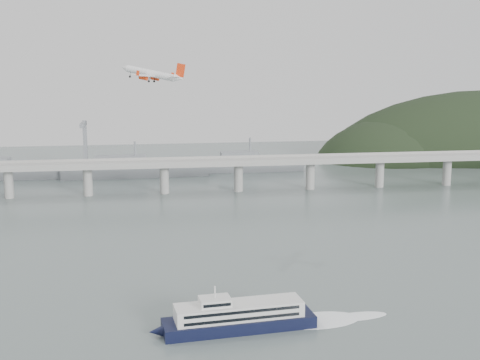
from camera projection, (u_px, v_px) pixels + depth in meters
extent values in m
plane|color=#576563|center=(261.00, 302.00, 239.29)|extent=(900.00, 900.00, 0.00)
cube|color=#9A9A97|center=(209.00, 163.00, 429.83)|extent=(800.00, 22.00, 2.20)
cube|color=#9A9A97|center=(210.00, 162.00, 419.25)|extent=(800.00, 0.60, 1.80)
cube|color=#9A9A97|center=(207.00, 158.00, 439.65)|extent=(800.00, 0.60, 1.80)
cylinder|color=#9A9A97|center=(9.00, 184.00, 413.47)|extent=(6.00, 6.00, 21.00)
cylinder|color=#9A9A97|center=(88.00, 182.00, 420.53)|extent=(6.00, 6.00, 21.00)
cylinder|color=#9A9A97|center=(164.00, 179.00, 427.59)|extent=(6.00, 6.00, 21.00)
cylinder|color=#9A9A97|center=(238.00, 177.00, 434.65)|extent=(6.00, 6.00, 21.00)
cylinder|color=#9A9A97|center=(310.00, 176.00, 441.71)|extent=(6.00, 6.00, 21.00)
cylinder|color=#9A9A97|center=(380.00, 174.00, 448.77)|extent=(6.00, 6.00, 21.00)
cylinder|color=#9A9A97|center=(447.00, 172.00, 455.83)|extent=(6.00, 6.00, 21.00)
ellipsoid|color=black|center=(390.00, 172.00, 577.21)|extent=(140.00, 110.00, 96.00)
cube|color=slate|center=(1.00, 174.00, 479.70)|extent=(95.67, 20.15, 8.00)
cube|color=slate|center=(136.00, 171.00, 488.96)|extent=(110.55, 21.43, 8.00)
cube|color=slate|center=(121.00, 161.00, 485.89)|extent=(39.01, 16.73, 8.00)
cylinder|color=slate|center=(135.00, 151.00, 485.93)|extent=(1.60, 1.60, 14.00)
cube|color=slate|center=(250.00, 166.00, 511.39)|extent=(85.00, 13.60, 8.00)
cube|color=slate|center=(239.00, 157.00, 508.67)|extent=(29.75, 11.90, 8.00)
cylinder|color=slate|center=(250.00, 146.00, 508.35)|extent=(1.60, 1.60, 14.00)
cube|color=slate|center=(85.00, 145.00, 514.29)|extent=(3.00, 3.00, 40.00)
cube|color=slate|center=(83.00, 124.00, 501.16)|extent=(3.00, 28.00, 3.00)
cube|color=black|center=(239.00, 323.00, 215.51)|extent=(52.28, 17.37, 4.10)
cone|color=black|center=(157.00, 331.00, 208.93)|extent=(5.51, 4.60, 4.10)
cube|color=silver|center=(239.00, 310.00, 214.63)|extent=(43.91, 14.51, 5.13)
cube|color=black|center=(243.00, 312.00, 209.44)|extent=(38.82, 4.05, 1.03)
cube|color=black|center=(243.00, 319.00, 209.91)|extent=(38.82, 4.05, 1.03)
cube|color=black|center=(235.00, 301.00, 219.32)|extent=(38.82, 4.05, 1.03)
cube|color=black|center=(235.00, 308.00, 219.79)|extent=(38.82, 4.05, 1.03)
cube|color=silver|center=(215.00, 301.00, 211.95)|extent=(10.93, 8.17, 2.67)
cube|color=black|center=(217.00, 305.00, 208.48)|extent=(9.20, 1.04, 1.03)
cylinder|color=silver|center=(215.00, 292.00, 211.32)|extent=(0.56, 0.56, 4.10)
ellipsoid|color=white|center=(319.00, 320.00, 222.71)|extent=(30.88, 17.65, 0.21)
ellipsoid|color=white|center=(357.00, 316.00, 226.12)|extent=(22.79, 9.56, 0.21)
cylinder|color=white|center=(151.00, 73.00, 297.02)|extent=(22.98, 17.53, 7.52)
cone|color=white|center=(125.00, 68.00, 302.29)|extent=(5.30, 5.06, 3.88)
cone|color=white|center=(179.00, 78.00, 291.49)|extent=(6.01, 5.36, 4.03)
cube|color=white|center=(152.00, 76.00, 296.88)|extent=(20.15, 28.83, 2.68)
cube|color=white|center=(178.00, 76.00, 291.69)|extent=(8.23, 10.87, 1.28)
cube|color=#F23810|center=(180.00, 70.00, 290.74)|extent=(4.60, 2.69, 6.55)
cylinder|color=#F23810|center=(155.00, 78.00, 302.21)|extent=(4.60, 4.09, 2.73)
cylinder|color=black|center=(151.00, 77.00, 302.90)|extent=(1.69, 2.04, 2.13)
cube|color=white|center=(155.00, 76.00, 302.02)|extent=(2.21, 1.44, 1.47)
cylinder|color=#F23810|center=(144.00, 78.00, 293.06)|extent=(4.60, 4.09, 2.73)
cylinder|color=black|center=(140.00, 77.00, 293.75)|extent=(1.69, 2.04, 2.13)
cube|color=white|center=(144.00, 76.00, 292.87)|extent=(2.21, 1.44, 1.47)
cylinder|color=black|center=(154.00, 79.00, 299.38)|extent=(0.82, 0.55, 2.23)
cylinder|color=black|center=(154.00, 81.00, 299.58)|extent=(1.20, 0.88, 1.18)
cylinder|color=black|center=(149.00, 79.00, 295.05)|extent=(0.82, 0.55, 2.23)
cylinder|color=black|center=(149.00, 81.00, 295.26)|extent=(1.20, 0.88, 1.18)
cylinder|color=black|center=(130.00, 75.00, 301.50)|extent=(0.82, 0.55, 2.23)
cylinder|color=black|center=(130.00, 77.00, 301.70)|extent=(1.20, 0.88, 1.18)
cube|color=#F23810|center=(173.00, 75.00, 310.13)|extent=(1.69, 1.02, 2.41)
cube|color=#F23810|center=(138.00, 73.00, 281.85)|extent=(1.69, 1.02, 2.41)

